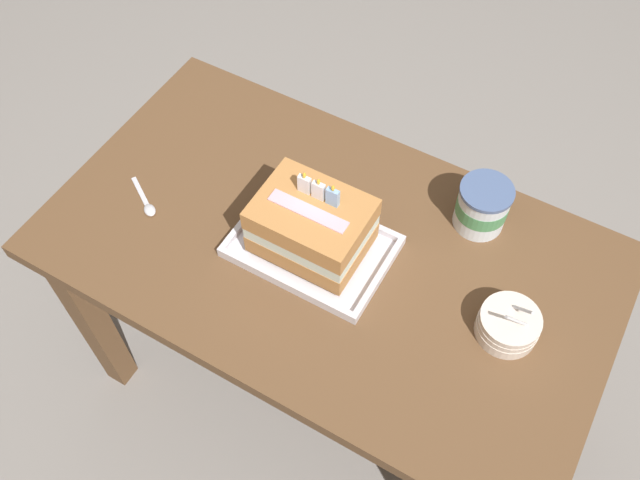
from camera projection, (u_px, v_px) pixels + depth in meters
The scene contains 7 objects.
ground_plane at pixel (326, 380), 1.95m from camera, with size 8.00×8.00×0.00m, color gray.
dining_table at pixel (327, 274), 1.47m from camera, with size 1.15×0.66×0.68m.
foil_tray at pixel (312, 247), 1.37m from camera, with size 0.31×0.22×0.02m.
birthday_cake at pixel (312, 225), 1.31m from camera, with size 0.21×0.16×0.17m.
bowl_stack at pixel (508, 324), 1.25m from camera, with size 0.12×0.12×0.10m.
ice_cream_tub at pixel (482, 206), 1.37m from camera, with size 0.11×0.11×0.11m.
serving_spoon_near_tray at pixel (148, 206), 1.44m from camera, with size 0.11×0.08×0.01m.
Camera 1 is at (0.37, -0.67, 1.83)m, focal length 38.38 mm.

